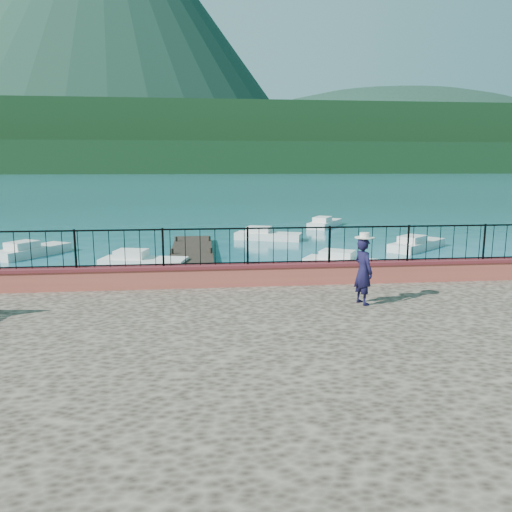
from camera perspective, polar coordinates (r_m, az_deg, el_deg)
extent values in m
plane|color=#19596B|center=(10.29, 2.78, -14.71)|extent=(2000.00, 2000.00, 0.00)
cube|color=#A84E3C|center=(13.30, 0.34, -2.12)|extent=(28.00, 0.46, 0.58)
cube|color=black|center=(13.16, 0.34, 1.14)|extent=(27.00, 0.05, 0.95)
cube|color=#2D231C|center=(21.62, -7.49, -1.01)|extent=(2.00, 16.00, 0.30)
cube|color=black|center=(309.25, -6.11, 11.04)|extent=(900.00, 60.00, 18.00)
cube|color=black|center=(369.63, -6.19, 12.92)|extent=(900.00, 120.00, 44.00)
cone|color=#142D23|center=(742.62, -16.77, 24.31)|extent=(560.00, 560.00, 380.00)
ellipsoid|color=#142D23|center=(610.80, 15.20, 9.48)|extent=(448.00, 384.00, 180.00)
imported|color=black|center=(11.65, 12.15, -1.72)|extent=(0.53, 0.65, 1.54)
cylinder|color=silver|center=(11.51, 12.31, 2.32)|extent=(0.44, 0.44, 0.12)
cube|color=white|center=(22.05, -12.73, -0.30)|extent=(3.85, 2.08, 0.80)
cube|color=silver|center=(21.55, 10.77, -0.47)|extent=(4.04, 3.13, 0.80)
cube|color=silver|center=(27.75, 17.96, 1.58)|extent=(3.99, 3.68, 0.80)
cube|color=silver|center=(26.81, -24.19, 0.89)|extent=(3.12, 3.89, 0.80)
cube|color=silver|center=(29.78, 1.43, 2.64)|extent=(4.12, 2.61, 0.80)
cube|color=silver|center=(36.59, 7.90, 3.96)|extent=(3.38, 4.39, 0.80)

